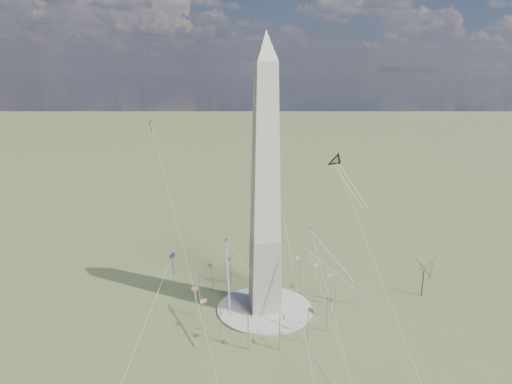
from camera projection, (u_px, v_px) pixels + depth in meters
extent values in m
plane|color=#40552A|center=(265.00, 310.00, 173.20)|extent=(2000.00, 2000.00, 0.00)
cylinder|color=beige|center=(265.00, 309.00, 173.10)|extent=(36.00, 36.00, 0.80)
pyramid|color=beige|center=(266.00, 46.00, 148.37)|extent=(9.90, 9.90, 10.00)
cylinder|color=silver|center=(331.00, 289.00, 175.66)|extent=(0.36, 0.36, 13.00)
cube|color=red|center=(331.00, 275.00, 175.53)|extent=(2.40, 0.08, 1.50)
cylinder|color=silver|center=(318.00, 278.00, 184.83)|extent=(0.36, 0.36, 13.00)
cube|color=red|center=(317.00, 265.00, 184.52)|extent=(2.25, 0.99, 1.50)
cylinder|color=silver|center=(300.00, 270.00, 191.96)|extent=(0.36, 0.36, 13.00)
cube|color=red|center=(297.00, 258.00, 191.32)|extent=(1.75, 1.75, 1.50)
cylinder|color=silver|center=(277.00, 266.00, 195.99)|extent=(0.36, 0.36, 13.00)
cube|color=red|center=(274.00, 255.00, 194.90)|extent=(0.99, 2.25, 1.50)
cylinder|color=silver|center=(254.00, 266.00, 196.29)|extent=(0.36, 0.36, 13.00)
cube|color=red|center=(251.00, 255.00, 194.71)|extent=(0.08, 2.40, 1.50)
cylinder|color=silver|center=(231.00, 269.00, 192.82)|extent=(0.36, 0.36, 13.00)
cube|color=red|center=(228.00, 259.00, 190.78)|extent=(0.99, 2.25, 1.50)
cylinder|color=silver|center=(212.00, 277.00, 186.10)|extent=(0.36, 0.36, 13.00)
cube|color=red|center=(210.00, 266.00, 183.71)|extent=(1.75, 1.75, 1.50)
cylinder|color=silver|center=(199.00, 287.00, 177.17)|extent=(0.36, 0.36, 13.00)
cube|color=red|center=(198.00, 276.00, 174.57)|extent=(2.25, 0.99, 1.50)
cylinder|color=silver|center=(195.00, 300.00, 167.38)|extent=(0.36, 0.36, 13.00)
cube|color=red|center=(195.00, 288.00, 164.76)|extent=(2.40, 0.08, 1.50)
cylinder|color=silver|center=(202.00, 313.00, 158.21)|extent=(0.36, 0.36, 13.00)
cube|color=red|center=(203.00, 301.00, 155.78)|extent=(2.25, 0.99, 1.50)
cylinder|color=silver|center=(221.00, 325.00, 151.08)|extent=(0.36, 0.36, 13.00)
cube|color=red|center=(223.00, 311.00, 148.97)|extent=(1.75, 1.75, 1.50)
cylinder|color=silver|center=(248.00, 332.00, 147.05)|extent=(0.36, 0.36, 13.00)
cube|color=red|center=(252.00, 317.00, 145.40)|extent=(0.99, 2.25, 1.50)
cylinder|color=silver|center=(280.00, 332.00, 146.75)|extent=(0.36, 0.36, 13.00)
cube|color=red|center=(284.00, 317.00, 145.59)|extent=(0.08, 2.40, 1.50)
cylinder|color=silver|center=(308.00, 326.00, 150.22)|extent=(0.36, 0.36, 13.00)
cube|color=red|center=(311.00, 311.00, 149.51)|extent=(0.99, 2.25, 1.50)
cylinder|color=silver|center=(327.00, 315.00, 156.94)|extent=(0.36, 0.36, 13.00)
cube|color=red|center=(329.00, 300.00, 156.58)|extent=(1.75, 1.75, 1.50)
cylinder|color=silver|center=(335.00, 302.00, 165.87)|extent=(0.36, 0.36, 13.00)
cube|color=red|center=(335.00, 287.00, 165.72)|extent=(2.25, 0.99, 1.50)
cylinder|color=#4D362E|center=(423.00, 283.00, 182.48)|extent=(0.49, 0.49, 11.12)
cube|color=orange|center=(353.00, 185.00, 168.40)|extent=(5.76, 17.27, 12.59)
cube|color=orange|center=(348.00, 186.00, 167.40)|extent=(5.76, 17.27, 12.59)
cube|color=#4D1C7E|center=(172.00, 256.00, 170.61)|extent=(2.14, 2.68, 2.56)
cube|color=red|center=(173.00, 266.00, 171.70)|extent=(0.80, 3.25, 8.83)
cube|color=red|center=(332.00, 256.00, 149.71)|extent=(10.00, 16.26, 11.63)
cube|color=red|center=(228.00, 278.00, 149.87)|extent=(2.11, 23.30, 14.60)
cube|color=red|center=(337.00, 274.00, 177.28)|extent=(18.93, 13.97, 14.37)
cube|color=red|center=(150.00, 122.00, 182.35)|extent=(1.36, 2.23, 1.88)
cube|color=red|center=(151.00, 127.00, 182.88)|extent=(0.83, 1.59, 4.32)
cube|color=silver|center=(268.00, 133.00, 206.49)|extent=(1.27, 2.10, 1.84)
cube|color=silver|center=(268.00, 137.00, 207.01)|extent=(0.71, 1.58, 4.21)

